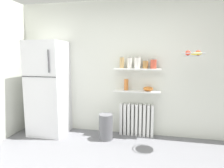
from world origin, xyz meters
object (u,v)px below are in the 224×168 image
Objects in this scene: refrigerator at (48,88)px; storage_jar_3 at (145,64)px; radiator at (136,120)px; storage_jar_2 at (137,63)px; hanging_fruit_basket at (194,54)px; storage_jar_1 at (130,63)px; shelf_bowl at (148,89)px; vase at (126,85)px; trash_bin at (106,127)px; storage_jar_4 at (153,64)px; storage_jar_0 at (122,62)px.

refrigerator reaches higher than storage_jar_3.
refrigerator reaches higher than radiator.
storage_jar_2 is 0.99m from hanging_fruit_basket.
shelf_bowl is at bearing 0.00° from storage_jar_1.
vase is (-0.21, 0.00, -0.42)m from storage_jar_2.
trash_bin is (-0.33, -0.27, -0.77)m from vase.
trash_bin is (-0.75, -0.27, -0.70)m from shelf_bowl.
vase is at bearing 159.65° from hanging_fruit_basket.
refrigerator is 1.36m from trash_bin.
storage_jar_4 reaches higher than shelf_bowl.
trash_bin is at bearing -145.22° from storage_jar_1.
storage_jar_0 is at bearing 180.00° from shelf_bowl.
storage_jar_2 reaches higher than radiator.
shelf_bowl is at bearing -0.00° from storage_jar_3.
shelf_bowl is at bearing 0.00° from vase.
hanging_fruit_basket is at bearing -24.53° from storage_jar_2.
hanging_fruit_basket is (0.89, -0.44, 1.27)m from radiator.
storage_jar_0 reaches higher than radiator.
vase is 1.17× the size of shelf_bowl.
storage_jar_3 reaches higher than vase.
storage_jar_4 is 0.39× the size of trash_bin.
refrigerator is 11.22× the size of storage_jar_3.
hanging_fruit_basket is (1.04, -0.41, 0.16)m from storage_jar_1.
refrigerator is at bearing -173.81° from storage_jar_3.
hanging_fruit_basket reaches higher than vase.
shelf_bowl is (-0.08, 0.00, -0.47)m from storage_jar_4.
hanging_fruit_basket is at bearing -4.47° from refrigerator.
storage_jar_2 is (0.15, 0.00, 0.00)m from storage_jar_1.
radiator is 4.03× the size of storage_jar_3.
storage_jar_0 is at bearing 180.00° from vase.
storage_jar_2 is at bearing 0.00° from storage_jar_1.
storage_jar_3 is at bearing 0.00° from vase.
storage_jar_0 is 1.05× the size of storage_jar_1.
storage_jar_1 reaches higher than shelf_bowl.
hanging_fruit_basket reaches higher than storage_jar_3.
hanging_fruit_basket is (1.10, -0.41, 0.57)m from vase.
shelf_bowl is (1.93, 0.20, 0.02)m from refrigerator.
storage_jar_0 is 0.58m from storage_jar_4.
refrigerator is 8.65× the size of storage_jar_1.
storage_jar_4 is at bearing 18.23° from trash_bin.
refrigerator is 8.24× the size of storage_jar_0.
refrigerator is at bearing -172.39° from vase.
storage_jar_1 is 0.97× the size of storage_jar_2.
storage_jar_1 reaches higher than trash_bin.
storage_jar_3 is 0.88× the size of storage_jar_4.
shelf_bowl is at bearing 149.27° from hanging_fruit_basket.
storage_jar_1 is at bearing 180.00° from storage_jar_4.
storage_jar_2 is 0.29m from storage_jar_4.
storage_jar_3 is at bearing 21.77° from trash_bin.
storage_jar_4 is at bearing -0.00° from storage_jar_1.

